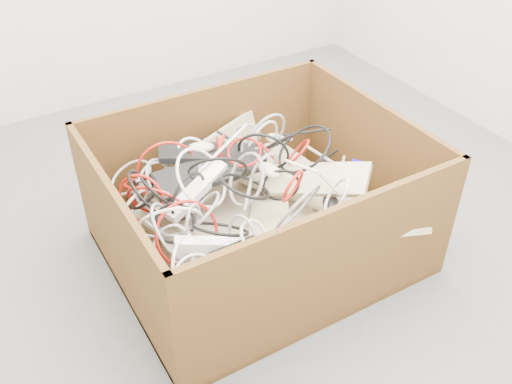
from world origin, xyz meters
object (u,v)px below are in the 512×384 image
vga_plug (357,165)px  power_strip_right (214,245)px  power_strip_left (196,190)px  cardboard_box (255,226)px

vga_plug → power_strip_right: bearing=-125.6°
power_strip_left → power_strip_right: size_ratio=1.13×
cardboard_box → power_strip_right: size_ratio=4.32×
power_strip_left → cardboard_box: bearing=-32.0°
cardboard_box → vga_plug: 0.49m
power_strip_right → vga_plug: 0.73m
cardboard_box → power_strip_right: cardboard_box is taller
power_strip_right → vga_plug: size_ratio=6.01×
power_strip_left → vga_plug: bearing=-32.5°
power_strip_left → vga_plug: 0.67m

